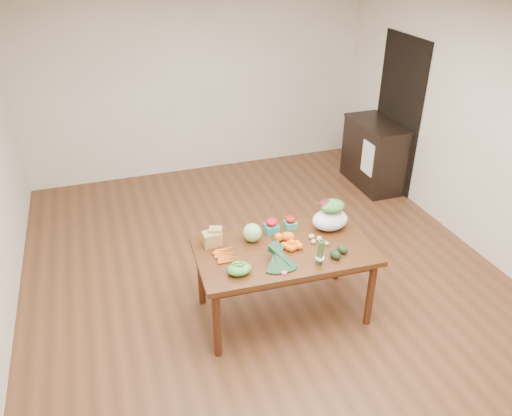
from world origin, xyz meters
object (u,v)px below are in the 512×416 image
object	(u,v)px
dining_table	(283,281)
asparagus_bundle	(320,252)
mandarin_cluster	(292,244)
paper_bag	(212,237)
cabbage	(252,233)
kale_bunch	(280,259)
cabinet	(374,154)
salad_bag	(330,216)

from	to	relation	value
dining_table	asparagus_bundle	bearing A→B (deg)	-55.48
mandarin_cluster	asparagus_bundle	xyz separation A→B (m)	(0.14, -0.29, 0.07)
dining_table	paper_bag	xyz separation A→B (m)	(-0.60, 0.27, 0.45)
paper_bag	cabbage	bearing A→B (deg)	-8.34
kale_bunch	dining_table	bearing A→B (deg)	63.73
dining_table	paper_bag	distance (m)	0.80
paper_bag	mandarin_cluster	bearing A→B (deg)	-23.85
asparagus_bundle	mandarin_cluster	bearing A→B (deg)	117.81
cabinet	dining_table	bearing A→B (deg)	-135.53
paper_bag	cabbage	world-z (taller)	cabbage
cabbage	dining_table	bearing A→B (deg)	-42.54
kale_bunch	asparagus_bundle	distance (m)	0.35
dining_table	kale_bunch	bearing A→B (deg)	-116.27
cabinet	paper_bag	distance (m)	3.46
cabinet	paper_bag	xyz separation A→B (m)	(-2.85, -1.93, 0.36)
cabbage	cabinet	bearing A→B (deg)	38.70
paper_bag	asparagus_bundle	xyz separation A→B (m)	(0.80, -0.59, 0.05)
mandarin_cluster	salad_bag	distance (m)	0.53
dining_table	cabbage	distance (m)	0.56
cabbage	salad_bag	distance (m)	0.78
cabbage	kale_bunch	size ratio (longest dim) A/B	0.44
salad_bag	cabbage	bearing A→B (deg)	177.51
salad_bag	dining_table	bearing A→B (deg)	-161.21
cabinet	asparagus_bundle	bearing A→B (deg)	-129.05
asparagus_bundle	salad_bag	world-z (taller)	salad_bag
cabinet	kale_bunch	bearing A→B (deg)	-134.14
mandarin_cluster	dining_table	bearing A→B (deg)	159.03
mandarin_cluster	kale_bunch	distance (m)	0.30
cabbage	salad_bag	xyz separation A→B (m)	(0.77, -0.03, 0.05)
cabinet	cabbage	xyz separation A→B (m)	(-2.48, -1.99, 0.37)
kale_bunch	asparagus_bundle	size ratio (longest dim) A/B	1.60
cabinet	cabbage	distance (m)	3.20
salad_bag	paper_bag	bearing A→B (deg)	175.62
paper_bag	mandarin_cluster	distance (m)	0.73
cabinet	asparagus_bundle	size ratio (longest dim) A/B	4.08
mandarin_cluster	asparagus_bundle	bearing A→B (deg)	-64.63
paper_bag	kale_bunch	distance (m)	0.70
dining_table	paper_bag	world-z (taller)	paper_bag
salad_bag	cabinet	bearing A→B (deg)	49.81
dining_table	mandarin_cluster	xyz separation A→B (m)	(0.06, -0.02, 0.43)
paper_bag	salad_bag	bearing A→B (deg)	-4.38
salad_bag	mandarin_cluster	bearing A→B (deg)	-156.75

